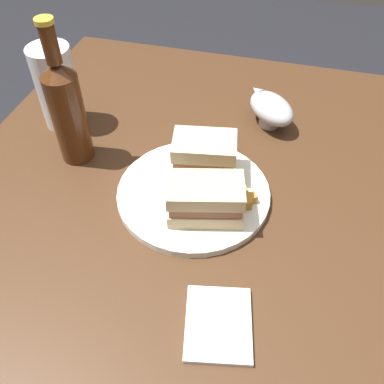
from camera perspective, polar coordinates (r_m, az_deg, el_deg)
ground_plane at (r=1.40m, az=-0.11°, el=-24.14°), size 6.00×6.00×0.00m
dining_table at (r=1.04m, az=-0.14°, el=-16.97°), size 1.10×0.91×0.78m
plate at (r=0.73m, az=0.20°, el=-0.14°), size 0.27×0.27×0.01m
sandwich_half_left at (r=0.67m, az=1.85°, el=-0.97°), size 0.10×0.14×0.07m
sandwich_half_right at (r=0.74m, az=1.82°, el=4.98°), size 0.09×0.12×0.07m
potato_wedge_front at (r=0.75m, az=3.23°, el=2.47°), size 0.05×0.03×0.02m
potato_wedge_middle at (r=0.71m, az=6.94°, el=-0.58°), size 0.05×0.04×0.02m
potato_wedge_back at (r=0.69m, az=4.08°, el=-2.23°), size 0.04×0.05×0.02m
potato_wedge_left_edge at (r=0.72m, az=4.86°, el=0.33°), size 0.04×0.05×0.02m
potato_wedge_right_edge at (r=0.71m, az=7.20°, el=-1.08°), size 0.04×0.04×0.02m
pint_glass at (r=0.90m, az=-17.82°, el=12.97°), size 0.08×0.08×0.17m
gravy_boat at (r=0.89m, az=10.74°, el=11.21°), size 0.13×0.13×0.07m
cider_bottle at (r=0.78m, az=-16.73°, el=10.77°), size 0.06×0.06×0.27m
napkin at (r=0.60m, az=3.63°, el=-17.56°), size 0.13×0.11×0.01m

